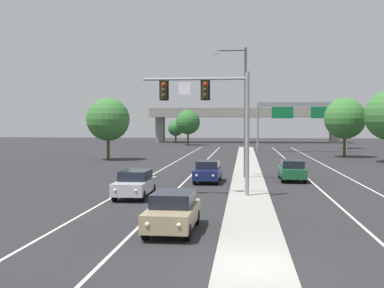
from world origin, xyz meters
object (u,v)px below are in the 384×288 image
(car_receding_green, at_px, (292,170))
(tree_far_left_c, at_px, (176,128))
(street_lamp_median, at_px, (242,105))
(tree_far_right_a, at_px, (346,126))
(tree_far_left_a, at_px, (188,122))
(overhead_signal_mast, at_px, (214,107))
(car_oncoming_silver, at_px, (135,184))
(highway_sign_gantry, at_px, (302,111))
(tree_far_right_b, at_px, (345,118))
(car_oncoming_tan, at_px, (173,211))
(tree_far_left_b, at_px, (108,119))
(car_oncoming_navy, at_px, (208,171))

(car_receding_green, bearing_deg, tree_far_left_c, 104.96)
(street_lamp_median, relative_size, tree_far_left_c, 2.05)
(tree_far_right_a, bearing_deg, tree_far_left_a, 161.67)
(overhead_signal_mast, height_order, car_oncoming_silver, overhead_signal_mast)
(car_oncoming_silver, bearing_deg, street_lamp_median, 58.01)
(highway_sign_gantry, bearing_deg, tree_far_left_a, 132.36)
(car_oncoming_silver, relative_size, tree_far_right_b, 0.59)
(car_oncoming_silver, bearing_deg, tree_far_right_b, 62.22)
(tree_far_right_a, relative_size, tree_far_left_a, 0.84)
(street_lamp_median, xyz_separation_m, tree_far_left_a, (-10.83, 57.93, -1.28))
(highway_sign_gantry, relative_size, tree_far_left_c, 2.72)
(car_oncoming_tan, bearing_deg, street_lamp_median, 81.82)
(highway_sign_gantry, bearing_deg, tree_far_left_b, -143.59)
(tree_far_right_b, bearing_deg, car_receding_green, -108.75)
(car_receding_green, bearing_deg, tree_far_left_a, 104.02)
(car_oncoming_navy, xyz_separation_m, highway_sign_gantry, (11.17, 38.57, 5.34))
(car_oncoming_navy, distance_m, highway_sign_gantry, 40.51)
(car_oncoming_tan, bearing_deg, tree_far_right_b, 70.94)
(tree_far_right_b, bearing_deg, car_oncoming_navy, -118.55)
(overhead_signal_mast, xyz_separation_m, car_oncoming_navy, (-0.90, 7.46, -4.47))
(car_oncoming_silver, bearing_deg, car_oncoming_tan, -68.15)
(car_oncoming_tan, distance_m, car_receding_green, 19.36)
(car_oncoming_navy, xyz_separation_m, tree_far_right_b, (15.36, 28.23, 4.12))
(car_receding_green, bearing_deg, tree_far_right_a, 74.37)
(car_oncoming_navy, bearing_deg, tree_far_left_b, 122.84)
(tree_far_left_c, bearing_deg, tree_far_left_a, -70.10)
(overhead_signal_mast, height_order, car_receding_green, overhead_signal_mast)
(car_oncoming_tan, relative_size, tree_far_left_a, 0.65)
(street_lamp_median, relative_size, tree_far_right_a, 1.73)
(tree_far_right_b, bearing_deg, car_oncoming_tan, -109.06)
(car_oncoming_navy, relative_size, tree_far_left_a, 0.65)
(tree_far_left_b, bearing_deg, street_lamp_median, -49.60)
(car_oncoming_silver, height_order, tree_far_right_a, tree_far_right_a)
(overhead_signal_mast, distance_m, tree_far_right_b, 38.51)
(tree_far_right_b, bearing_deg, street_lamp_median, -116.09)
(car_oncoming_navy, bearing_deg, tree_far_right_a, 68.41)
(overhead_signal_mast, xyz_separation_m, car_oncoming_silver, (-4.60, -0.50, -4.47))
(highway_sign_gantry, distance_m, tree_far_left_a, 28.96)
(tree_far_right_b, xyz_separation_m, tree_far_left_c, (-27.57, 42.49, -1.75))
(street_lamp_median, relative_size, car_receding_green, 2.23)
(car_receding_green, bearing_deg, highway_sign_gantry, 82.49)
(car_oncoming_navy, height_order, tree_far_right_a, tree_far_right_a)
(highway_sign_gantry, bearing_deg, tree_far_right_a, 53.57)
(car_oncoming_navy, relative_size, car_receding_green, 1.00)
(car_oncoming_navy, distance_m, car_receding_green, 6.46)
(tree_far_left_c, xyz_separation_m, tree_far_left_a, (3.90, -10.78, 1.33))
(tree_far_left_b, xyz_separation_m, tree_far_right_a, (33.27, 30.00, -1.02))
(tree_far_right_b, height_order, tree_far_left_b, tree_far_right_b)
(tree_far_left_b, bearing_deg, highway_sign_gantry, 36.41)
(car_receding_green, bearing_deg, tree_far_right_b, 71.25)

